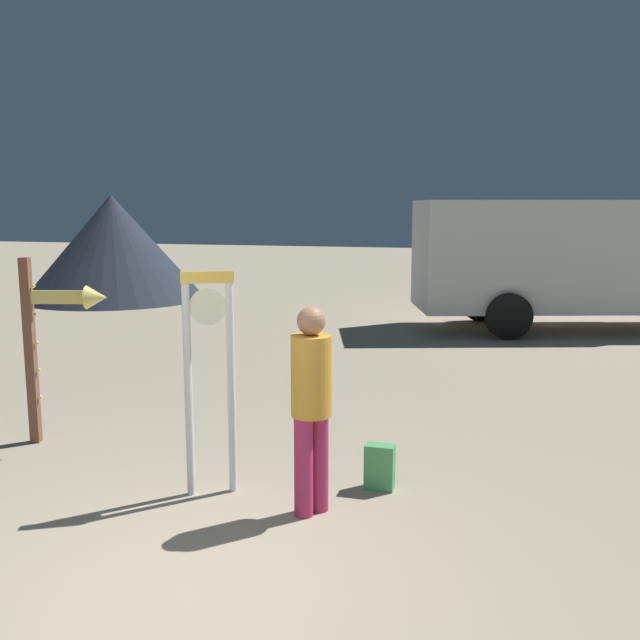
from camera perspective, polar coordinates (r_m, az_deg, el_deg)
name	(u,v)px	position (r m, az deg, el deg)	size (l,w,h in m)	color
ground_plane	(177,598)	(5.04, -11.62, -21.32)	(80.00, 80.00, 0.00)	gray
standing_clock	(209,362)	(6.21, -9.02, -3.39)	(0.44, 0.28, 2.00)	silver
arrow_sign	(57,326)	(7.96, -20.63, -0.43)	(0.92, 0.40, 2.02)	brown
person_near_clock	(311,400)	(5.77, -0.72, -6.54)	(0.34, 0.34, 1.75)	#B42C5D
backpack	(380,467)	(6.52, 4.89, -11.87)	(0.27, 0.19, 0.42)	#479F5F
box_truck_near	(572,258)	(15.45, 19.83, 4.75)	(7.19, 4.19, 2.68)	silver
dome_tent	(113,247)	(20.35, -16.52, 5.72)	(4.95, 4.95, 2.88)	#212834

